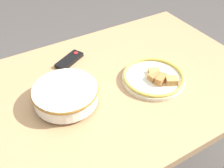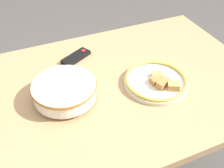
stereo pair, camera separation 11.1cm
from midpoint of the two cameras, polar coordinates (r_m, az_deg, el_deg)
The scene contains 4 objects.
dining_table at distance 1.22m, azimuth 1.71°, elevation -3.53°, with size 1.41×0.89×0.78m.
noodle_bowl at distance 1.08m, azimuth -7.43°, elevation -1.45°, with size 0.27×0.27×0.08m.
food_plate at distance 1.18m, azimuth 12.30°, elevation 0.48°, with size 0.28×0.28×0.05m.
tv_remote at distance 1.32m, azimuth -5.45°, elevation 5.77°, with size 0.16×0.13×0.02m.
Camera 2 is at (-0.32, -0.81, 1.54)m, focal length 42.00 mm.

